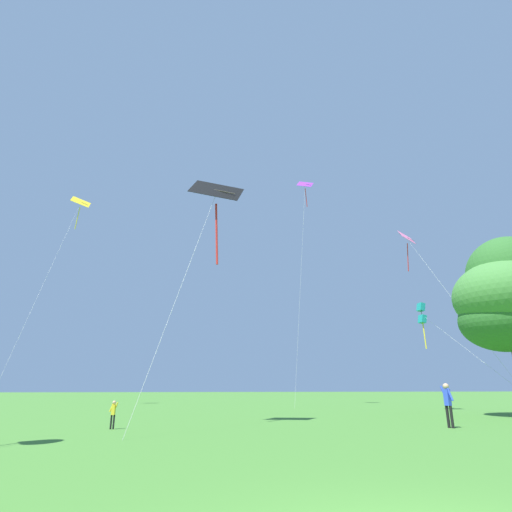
{
  "coord_description": "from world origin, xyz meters",
  "views": [
    {
      "loc": [
        -2.88,
        -4.05,
        1.51
      ],
      "look_at": [
        3.56,
        24.16,
        10.66
      ],
      "focal_mm": 29.46,
      "sensor_mm": 36.0,
      "label": 1
    }
  ],
  "objects_px": {
    "kite_teal_box": "(422,314)",
    "tree_left_oak": "(507,297)",
    "kite_black_large": "(216,205)",
    "kite_pink_low": "(410,246)",
    "kite_purple_streamer": "(305,194)",
    "person_child_small": "(113,412)",
    "person_with_spool": "(448,401)",
    "kite_yellow_diamond": "(78,210)"
  },
  "relations": [
    {
      "from": "kite_purple_streamer",
      "to": "kite_pink_low",
      "type": "bearing_deg",
      "value": -73.91
    },
    {
      "from": "kite_teal_box",
      "to": "kite_black_large",
      "type": "xyz_separation_m",
      "value": [
        -17.85,
        -10.31,
        3.07
      ]
    },
    {
      "from": "kite_black_large",
      "to": "kite_yellow_diamond",
      "type": "bearing_deg",
      "value": 115.25
    },
    {
      "from": "kite_teal_box",
      "to": "tree_left_oak",
      "type": "bearing_deg",
      "value": -92.47
    },
    {
      "from": "kite_purple_streamer",
      "to": "person_with_spool",
      "type": "xyz_separation_m",
      "value": [
        -2.56,
        -22.75,
        -20.4
      ]
    },
    {
      "from": "person_with_spool",
      "to": "person_child_small",
      "type": "relative_size",
      "value": 1.63
    },
    {
      "from": "kite_pink_low",
      "to": "person_child_small",
      "type": "xyz_separation_m",
      "value": [
        -19.33,
        -7.9,
        -11.0
      ]
    },
    {
      "from": "kite_teal_box",
      "to": "kite_black_large",
      "type": "relative_size",
      "value": 0.77
    },
    {
      "from": "kite_black_large",
      "to": "tree_left_oak",
      "type": "height_order",
      "value": "kite_black_large"
    },
    {
      "from": "kite_black_large",
      "to": "person_child_small",
      "type": "relative_size",
      "value": 11.27
    },
    {
      "from": "kite_teal_box",
      "to": "kite_purple_streamer",
      "type": "height_order",
      "value": "kite_purple_streamer"
    },
    {
      "from": "kite_teal_box",
      "to": "person_child_small",
      "type": "bearing_deg",
      "value": -153.38
    },
    {
      "from": "kite_pink_low",
      "to": "kite_black_large",
      "type": "relative_size",
      "value": 1.09
    },
    {
      "from": "kite_black_large",
      "to": "tree_left_oak",
      "type": "bearing_deg",
      "value": 4.52
    },
    {
      "from": "kite_pink_low",
      "to": "tree_left_oak",
      "type": "relative_size",
      "value": 1.26
    },
    {
      "from": "kite_pink_low",
      "to": "person_child_small",
      "type": "relative_size",
      "value": 12.32
    },
    {
      "from": "kite_teal_box",
      "to": "person_with_spool",
      "type": "bearing_deg",
      "value": -122.45
    },
    {
      "from": "person_with_spool",
      "to": "person_child_small",
      "type": "xyz_separation_m",
      "value": [
        -13.2,
        2.5,
        -0.4
      ]
    },
    {
      "from": "kite_teal_box",
      "to": "kite_purple_streamer",
      "type": "distance_m",
      "value": 18.12
    },
    {
      "from": "kite_black_large",
      "to": "person_child_small",
      "type": "xyz_separation_m",
      "value": [
        -3.87,
        -0.58,
        -9.55
      ]
    },
    {
      "from": "kite_teal_box",
      "to": "person_child_small",
      "type": "distance_m",
      "value": 25.14
    },
    {
      "from": "kite_yellow_diamond",
      "to": "person_child_small",
      "type": "distance_m",
      "value": 31.86
    },
    {
      "from": "person_child_small",
      "to": "tree_left_oak",
      "type": "height_order",
      "value": "tree_left_oak"
    },
    {
      "from": "kite_teal_box",
      "to": "person_child_small",
      "type": "xyz_separation_m",
      "value": [
        -21.72,
        -10.89,
        -6.48
      ]
    },
    {
      "from": "kite_teal_box",
      "to": "kite_purple_streamer",
      "type": "xyz_separation_m",
      "value": [
        -5.95,
        9.36,
        14.32
      ]
    },
    {
      "from": "kite_pink_low",
      "to": "kite_yellow_diamond",
      "type": "height_order",
      "value": "kite_yellow_diamond"
    },
    {
      "from": "person_child_small",
      "to": "kite_teal_box",
      "type": "bearing_deg",
      "value": 26.62
    },
    {
      "from": "kite_pink_low",
      "to": "kite_purple_streamer",
      "type": "relative_size",
      "value": 0.56
    },
    {
      "from": "kite_purple_streamer",
      "to": "kite_yellow_diamond",
      "type": "bearing_deg",
      "value": 169.04
    },
    {
      "from": "kite_pink_low",
      "to": "tree_left_oak",
      "type": "xyz_separation_m",
      "value": [
        2.01,
        -5.94,
        -5.0
      ]
    },
    {
      "from": "kite_purple_streamer",
      "to": "kite_black_large",
      "type": "distance_m",
      "value": 25.59
    },
    {
      "from": "kite_black_large",
      "to": "person_child_small",
      "type": "height_order",
      "value": "kite_black_large"
    },
    {
      "from": "kite_yellow_diamond",
      "to": "person_with_spool",
      "type": "bearing_deg",
      "value": -52.74
    },
    {
      "from": "kite_black_large",
      "to": "kite_pink_low",
      "type": "bearing_deg",
      "value": 25.33
    },
    {
      "from": "kite_black_large",
      "to": "person_with_spool",
      "type": "relative_size",
      "value": 6.92
    },
    {
      "from": "kite_black_large",
      "to": "tree_left_oak",
      "type": "distance_m",
      "value": 17.88
    },
    {
      "from": "kite_pink_low",
      "to": "kite_yellow_diamond",
      "type": "distance_m",
      "value": 32.61
    },
    {
      "from": "person_with_spool",
      "to": "person_child_small",
      "type": "distance_m",
      "value": 13.45
    },
    {
      "from": "kite_teal_box",
      "to": "kite_pink_low",
      "type": "height_order",
      "value": "kite_pink_low"
    },
    {
      "from": "kite_pink_low",
      "to": "kite_yellow_diamond",
      "type": "xyz_separation_m",
      "value": [
        -26.86,
        16.86,
        7.58
      ]
    },
    {
      "from": "kite_teal_box",
      "to": "tree_left_oak",
      "type": "xyz_separation_m",
      "value": [
        -0.38,
        -8.93,
        -0.48
      ]
    },
    {
      "from": "kite_yellow_diamond",
      "to": "kite_black_large",
      "type": "height_order",
      "value": "kite_yellow_diamond"
    }
  ]
}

